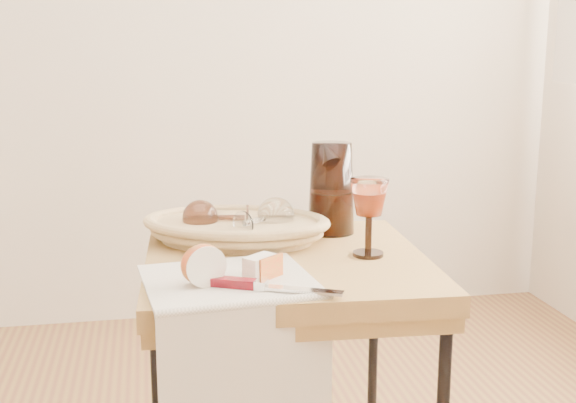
{
  "coord_description": "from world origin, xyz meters",
  "views": [
    {
      "loc": [
        0.04,
        -1.29,
        1.16
      ],
      "look_at": [
        0.31,
        0.13,
        0.85
      ],
      "focal_mm": 46.21,
      "sensor_mm": 36.0,
      "label": 1
    }
  ],
  "objects": [
    {
      "name": "tea_towel",
      "position": [
        0.17,
        0.01,
        0.73
      ],
      "size": [
        0.33,
        0.31,
        0.01
      ],
      "primitive_type": "cube",
      "rotation": [
        0.0,
        0.0,
        0.11
      ],
      "color": "silver",
      "rests_on": "side_table"
    },
    {
      "name": "bread_basket",
      "position": [
        0.22,
        0.29,
        0.76
      ],
      "size": [
        0.43,
        0.36,
        0.05
      ],
      "primitive_type": null,
      "rotation": [
        0.0,
        0.0,
        -0.33
      ],
      "color": "olive",
      "rests_on": "side_table"
    },
    {
      "name": "goblet_lying_a",
      "position": [
        0.19,
        0.31,
        0.78
      ],
      "size": [
        0.14,
        0.1,
        0.08
      ],
      "primitive_type": null,
      "rotation": [
        0.0,
        0.0,
        3.01
      ],
      "color": "brown",
      "rests_on": "bread_basket"
    },
    {
      "name": "goblet_lying_b",
      "position": [
        0.28,
        0.27,
        0.78
      ],
      "size": [
        0.16,
        0.15,
        0.08
      ],
      "primitive_type": null,
      "rotation": [
        0.0,
        0.0,
        0.68
      ],
      "color": "white",
      "rests_on": "bread_basket"
    },
    {
      "name": "pitcher",
      "position": [
        0.45,
        0.33,
        0.83
      ],
      "size": [
        0.23,
        0.27,
        0.25
      ],
      "primitive_type": null,
      "rotation": [
        0.0,
        0.0,
        0.43
      ],
      "color": "black",
      "rests_on": "side_table"
    },
    {
      "name": "wine_goblet",
      "position": [
        0.48,
        0.13,
        0.81
      ],
      "size": [
        0.09,
        0.09,
        0.16
      ],
      "primitive_type": null,
      "rotation": [
        0.0,
        0.0,
        -0.11
      ],
      "color": "white",
      "rests_on": "side_table"
    },
    {
      "name": "apple_half",
      "position": [
        0.12,
        -0.01,
        0.77
      ],
      "size": [
        0.09,
        0.06,
        0.07
      ],
      "primitive_type": "ellipsoid",
      "rotation": [
        0.0,
        0.0,
        0.3
      ],
      "color": "red",
      "rests_on": "tea_towel"
    },
    {
      "name": "apple_wedge",
      "position": [
        0.23,
        0.0,
        0.76
      ],
      "size": [
        0.07,
        0.07,
        0.04
      ],
      "primitive_type": "cube",
      "rotation": [
        0.0,
        0.0,
        0.7
      ],
      "color": "#F0E3CF",
      "rests_on": "tea_towel"
    },
    {
      "name": "table_knife",
      "position": [
        0.23,
        -0.07,
        0.75
      ],
      "size": [
        0.24,
        0.13,
        0.02
      ],
      "primitive_type": null,
      "rotation": [
        0.0,
        0.0,
        -0.45
      ],
      "color": "silver",
      "rests_on": "tea_towel"
    }
  ]
}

